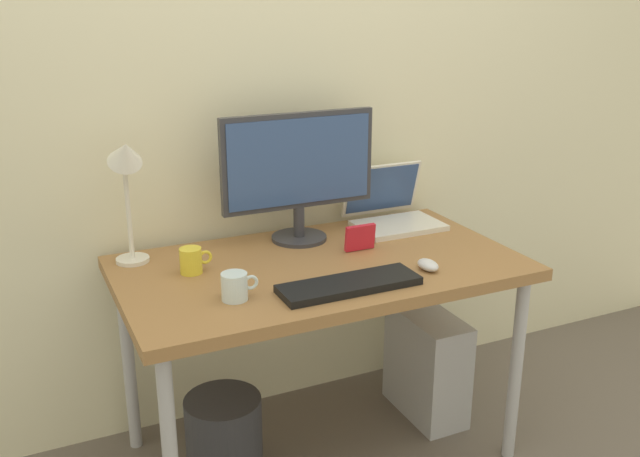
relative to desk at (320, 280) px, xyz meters
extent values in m
plane|color=#665B51|center=(0.00, 0.00, -0.67)|extent=(6.00, 6.00, 0.00)
cube|color=beige|center=(0.00, 0.43, 0.63)|extent=(4.40, 0.04, 2.60)
cube|color=olive|center=(0.00, 0.00, 0.04)|extent=(1.33, 0.74, 0.04)
cylinder|color=#B2B2B7|center=(0.60, -0.31, -0.32)|extent=(0.04, 0.04, 0.69)
cylinder|color=#B2B2B7|center=(-0.60, 0.31, -0.32)|extent=(0.04, 0.04, 0.69)
cylinder|color=#B2B2B7|center=(0.60, 0.31, -0.32)|extent=(0.04, 0.04, 0.69)
cylinder|color=#333338|center=(0.03, 0.24, 0.07)|extent=(0.20, 0.20, 0.01)
cylinder|color=#333338|center=(0.03, 0.24, 0.13)|extent=(0.04, 0.04, 0.11)
cube|color=#333338|center=(0.03, 0.24, 0.36)|extent=(0.57, 0.03, 0.34)
cube|color=#334C7F|center=(0.03, 0.23, 0.36)|extent=(0.53, 0.01, 0.30)
cube|color=silver|center=(0.42, 0.20, 0.07)|extent=(0.32, 0.22, 0.02)
cube|color=silver|center=(0.42, 0.34, 0.19)|extent=(0.32, 0.07, 0.21)
cube|color=#334C7F|center=(0.42, 0.33, 0.19)|extent=(0.30, 0.05, 0.18)
cylinder|color=silver|center=(-0.56, 0.27, 0.07)|extent=(0.11, 0.11, 0.01)
cylinder|color=silver|center=(-0.56, 0.27, 0.24)|extent=(0.02, 0.02, 0.33)
cone|color=silver|center=(-0.56, 0.23, 0.44)|extent=(0.11, 0.14, 0.13)
cube|color=black|center=(-0.01, -0.23, 0.08)|extent=(0.44, 0.14, 0.02)
ellipsoid|color=silver|center=(0.29, -0.21, 0.08)|extent=(0.06, 0.09, 0.03)
cylinder|color=yellow|center=(-0.41, 0.09, 0.11)|extent=(0.07, 0.07, 0.08)
torus|color=yellow|center=(-0.36, 0.09, 0.11)|extent=(0.05, 0.01, 0.05)
cylinder|color=silver|center=(-0.35, -0.16, 0.10)|extent=(0.08, 0.08, 0.08)
torus|color=silver|center=(-0.30, -0.16, 0.11)|extent=(0.05, 0.01, 0.05)
cube|color=red|center=(0.17, 0.05, 0.11)|extent=(0.11, 0.03, 0.09)
cube|color=#B2B2B7|center=(0.48, 0.05, -0.46)|extent=(0.18, 0.36, 0.42)
cylinder|color=#333338|center=(-0.36, 0.01, -0.52)|extent=(0.26, 0.26, 0.30)
camera|label=1|loc=(-0.93, -2.00, 0.93)|focal=39.91mm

